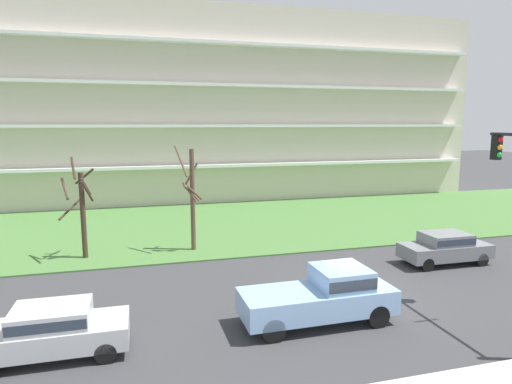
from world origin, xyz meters
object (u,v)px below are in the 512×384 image
(tree_far_left, at_px, (81,209))
(sedan_gray_near_left, at_px, (445,247))
(tree_left, at_px, (192,197))
(pickup_blue_center_left, at_px, (324,295))
(sedan_silver_center_right, at_px, (52,329))

(tree_far_left, relative_size, sedan_gray_near_left, 1.20)
(tree_far_left, distance_m, tree_left, 5.64)
(sedan_gray_near_left, distance_m, pickup_blue_center_left, 9.66)
(tree_left, relative_size, sedan_gray_near_left, 1.31)
(pickup_blue_center_left, bearing_deg, tree_far_left, 130.72)
(sedan_silver_center_right, bearing_deg, tree_left, 61.90)
(tree_left, distance_m, pickup_blue_center_left, 10.76)
(pickup_blue_center_left, relative_size, sedan_silver_center_right, 1.23)
(tree_far_left, relative_size, sedan_silver_center_right, 1.20)
(sedan_silver_center_right, bearing_deg, tree_far_left, 91.32)
(sedan_silver_center_right, bearing_deg, pickup_blue_center_left, 0.51)
(tree_far_left, relative_size, tree_left, 0.91)
(tree_far_left, xyz_separation_m, sedan_gray_near_left, (17.47, -5.61, -1.78))
(sedan_gray_near_left, relative_size, pickup_blue_center_left, 0.82)
(tree_far_left, height_order, sedan_silver_center_right, tree_far_left)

